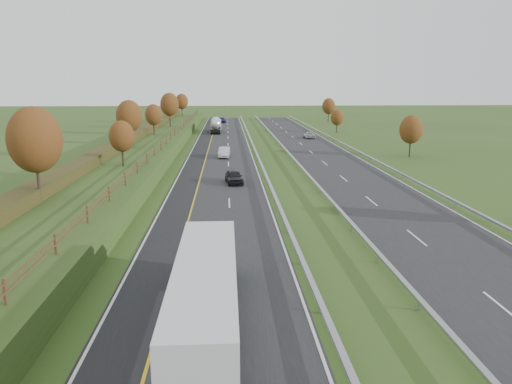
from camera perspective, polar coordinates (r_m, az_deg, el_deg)
ground at (r=68.39m, az=2.52°, el=2.71°), size 400.00×400.00×0.00m
near_carriageway at (r=72.99m, az=-4.15°, el=3.31°), size 10.50×200.00×0.04m
far_carriageway at (r=74.57m, az=8.65°, el=3.39°), size 10.50×200.00×0.04m
hard_shoulder at (r=73.14m, az=-7.09°, el=3.27°), size 3.00×200.00×0.04m
lane_markings at (r=73.04m, az=0.89°, el=3.37°), size 26.75×200.00×0.01m
embankment_left at (r=74.19m, az=-14.27°, el=3.87°), size 12.00×200.00×2.00m
hedge_left at (r=74.40m, az=-15.85°, el=5.01°), size 2.20×180.00×1.10m
fence_left at (r=72.84m, az=-10.91°, el=5.25°), size 0.12×189.06×1.20m
median_barrier_near at (r=73.03m, az=0.33°, el=3.82°), size 0.32×200.00×0.71m
median_barrier_far at (r=73.52m, az=4.31°, el=3.84°), size 0.32×200.00×0.71m
outer_barrier_far at (r=75.89m, az=12.97°, el=3.83°), size 0.32×200.00×0.71m
trees_left at (r=70.27m, az=-14.73°, el=7.81°), size 6.64×164.30×7.66m
trees_far at (r=105.52m, az=12.61°, el=8.12°), size 8.45×118.60×7.12m
box_lorry at (r=22.51m, az=-5.65°, el=-11.42°), size 2.58×16.28×4.06m
road_tanker at (r=119.73m, az=-4.61°, el=7.69°), size 2.40×11.22×3.46m
car_dark_near at (r=57.83m, az=-2.53°, el=1.76°), size 2.31×4.69×1.54m
car_silver_mid at (r=78.65m, az=-3.66°, el=4.56°), size 1.92×4.88×1.58m
car_small_far at (r=149.96m, az=-3.93°, el=8.19°), size 2.53×5.09×1.42m
car_oncoming at (r=107.06m, az=6.06°, el=6.49°), size 2.15×4.63×1.29m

